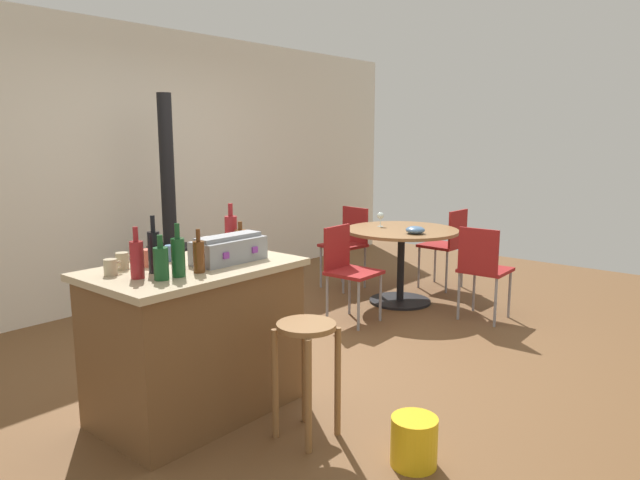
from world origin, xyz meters
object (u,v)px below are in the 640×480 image
at_px(cup_0, 111,267).
at_px(bottle_2, 154,251).
at_px(bottle_4, 161,263).
at_px(bottle_6, 178,256).
at_px(bottle_3, 137,259).
at_px(wine_glass, 381,216).
at_px(cup_4, 171,253).
at_px(bottle_5, 231,231).
at_px(folding_chair_left, 483,266).
at_px(toolbox, 229,249).
at_px(cup_1, 123,261).
at_px(serving_bowl, 415,230).
at_px(dining_table, 401,246).
at_px(cup_2, 150,258).
at_px(wooden_stool, 306,355).
at_px(bottle_0, 199,256).
at_px(folding_chair_near, 347,240).
at_px(wood_stove, 171,260).
at_px(folding_chair_right, 447,242).
at_px(plastic_bucket, 414,441).
at_px(cup_3, 210,245).
at_px(folding_chair_far, 348,266).
at_px(bottle_1, 240,240).
at_px(kitchen_island, 196,339).

bearing_deg(cup_0, bottle_2, -33.84).
bearing_deg(bottle_4, bottle_6, -5.36).
relative_size(bottle_3, wine_glass, 1.91).
bearing_deg(cup_4, wine_glass, 7.95).
bearing_deg(bottle_5, wine_glass, 9.32).
relative_size(folding_chair_left, toolbox, 1.91).
bearing_deg(cup_4, cup_1, 176.66).
height_order(bottle_6, serving_bowl, bottle_6).
bearing_deg(dining_table, cup_2, -176.71).
relative_size(bottle_4, cup_4, 2.16).
relative_size(wooden_stool, cup_2, 5.44).
bearing_deg(wine_glass, dining_table, -89.67).
height_order(bottle_5, bottle_6, bottle_5).
distance_m(bottle_0, cup_2, 0.36).
relative_size(folding_chair_left, bottle_4, 3.60).
bearing_deg(bottle_3, dining_table, 6.71).
xyz_separation_m(cup_0, wine_glass, (3.21, 0.45, -0.10)).
height_order(folding_chair_near, toolbox, toolbox).
bearing_deg(bottle_0, folding_chair_near, 23.25).
relative_size(bottle_6, cup_0, 2.67).
relative_size(wooden_stool, wood_stove, 0.32).
distance_m(folding_chair_right, plastic_bucket, 3.61).
bearing_deg(bottle_3, cup_3, 19.79).
bearing_deg(folding_chair_right, cup_4, -179.25).
height_order(folding_chair_far, cup_1, cup_1).
bearing_deg(serving_bowl, bottle_5, 176.79).
bearing_deg(bottle_3, bottle_1, 9.36).
bearing_deg(cup_3, wine_glass, 8.69).
distance_m(dining_table, cup_1, 3.12).
relative_size(bottle_5, cup_4, 2.77).
height_order(kitchen_island, wood_stove, wood_stove).
relative_size(kitchen_island, folding_chair_left, 1.40).
xyz_separation_m(folding_chair_left, cup_4, (-2.75, 0.74, 0.44)).
height_order(cup_1, cup_2, cup_2).
distance_m(toolbox, bottle_3, 0.58).
height_order(bottle_6, cup_0, bottle_6).
xyz_separation_m(bottle_6, cup_1, (-0.10, 0.39, -0.06)).
relative_size(wood_stove, bottle_3, 7.37).
bearing_deg(wine_glass, bottle_6, -165.83).
relative_size(bottle_2, bottle_3, 1.15).
xyz_separation_m(folding_chair_right, toolbox, (-3.36, -0.34, 0.46)).
height_order(folding_chair_far, cup_0, cup_0).
xyz_separation_m(wooden_stool, toolbox, (0.00, 0.62, 0.51)).
distance_m(folding_chair_far, bottle_5, 1.59).
bearing_deg(toolbox, bottle_2, 167.69).
bearing_deg(bottle_6, cup_0, 125.69).
bearing_deg(wine_glass, toolbox, -165.27).
bearing_deg(dining_table, cup_3, -177.06).
height_order(wood_stove, serving_bowl, wood_stove).
relative_size(wood_stove, cup_2, 16.93).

